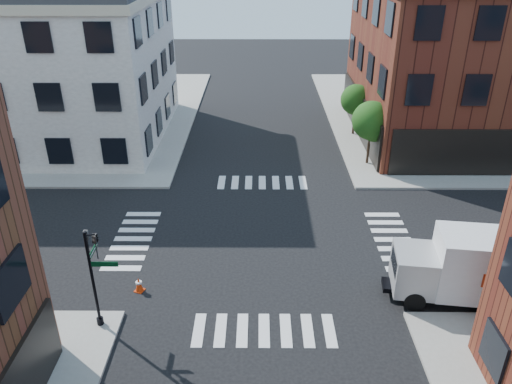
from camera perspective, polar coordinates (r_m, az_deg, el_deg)
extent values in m
plane|color=black|center=(26.94, 0.80, -5.43)|extent=(120.00, 120.00, 0.00)
cube|color=gray|center=(50.71, 25.33, 7.92)|extent=(30.00, 30.00, 0.15)
cube|color=gray|center=(50.50, -24.22, 8.08)|extent=(30.00, 30.00, 0.15)
cube|color=beige|center=(43.96, -25.61, 12.69)|extent=(22.00, 16.00, 11.00)
cylinder|color=black|center=(36.28, 12.66, 4.36)|extent=(0.18, 0.18, 1.47)
cylinder|color=black|center=(36.01, 12.78, 5.44)|extent=(0.12, 0.12, 1.47)
sphere|color=#103B10|center=(35.45, 13.05, 7.96)|extent=(2.69, 2.69, 2.69)
sphere|color=#103B10|center=(35.59, 13.39, 7.07)|extent=(1.85, 1.85, 1.85)
cylinder|color=black|center=(41.80, 11.08, 7.45)|extent=(0.18, 0.18, 1.33)
cylinder|color=black|center=(41.58, 11.16, 8.31)|extent=(0.12, 0.12, 1.33)
sphere|color=#103B10|center=(41.14, 11.34, 10.31)|extent=(2.43, 2.43, 2.43)
sphere|color=#103B10|center=(41.23, 11.65, 9.60)|extent=(1.67, 1.67, 1.67)
cylinder|color=black|center=(21.08, -18.12, -9.74)|extent=(0.12, 0.12, 4.60)
cylinder|color=black|center=(22.29, -17.38, -13.88)|extent=(0.28, 0.28, 0.30)
cube|color=#053819|center=(20.44, -16.99, -7.90)|extent=(1.10, 0.03, 0.22)
cube|color=#053819|center=(20.90, -18.12, -6.42)|extent=(0.03, 1.10, 0.22)
imported|color=black|center=(20.17, -17.74, -5.96)|extent=(0.22, 0.18, 1.10)
imported|color=black|center=(20.51, -18.75, -5.54)|extent=(0.18, 0.22, 1.10)
cube|color=silver|center=(23.97, 26.07, -7.62)|extent=(5.56, 2.95, 2.84)
cube|color=#9F2A0E|center=(23.07, 26.85, -9.23)|extent=(2.00, 0.30, 0.64)
cube|color=#9F2A0E|center=(24.89, 25.34, -6.13)|extent=(2.00, 0.30, 0.64)
cube|color=#A1A1A4|center=(23.32, 17.64, -8.43)|extent=(2.10, 2.41, 1.83)
cube|color=black|center=(22.99, 15.61, -7.70)|extent=(0.31, 1.74, 0.82)
cube|color=black|center=(24.43, 22.90, -10.42)|extent=(7.38, 1.84, 0.23)
cylinder|color=black|center=(23.12, 17.65, -11.75)|extent=(0.95, 0.43, 0.92)
cylinder|color=black|center=(24.63, 17.01, -8.97)|extent=(0.95, 0.43, 0.92)
cylinder|color=black|center=(23.98, 25.56, -11.80)|extent=(0.95, 0.43, 0.92)
cylinder|color=black|center=(25.45, 24.42, -9.14)|extent=(0.95, 0.43, 0.92)
cube|color=red|center=(23.94, -13.16, -10.89)|extent=(0.51, 0.51, 0.04)
cone|color=red|center=(23.73, -13.24, -10.23)|extent=(0.49, 0.49, 0.73)
cylinder|color=white|center=(23.67, -13.27, -10.03)|extent=(0.28, 0.28, 0.08)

